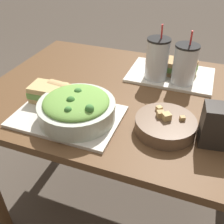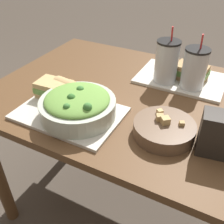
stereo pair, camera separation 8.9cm
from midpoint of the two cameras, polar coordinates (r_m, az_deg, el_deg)
The scene contains 11 objects.
ground_plane at distance 1.59m, azimuth 5.21°, elevation -19.19°, with size 12.00×12.00×0.00m, color #4C4238.
dining_table at distance 1.14m, azimuth 6.86°, elevation -0.77°, with size 1.17×0.84×0.73m.
tray_near at distance 0.96m, azimuth -6.59°, elevation -0.36°, with size 0.37×0.26×0.01m.
tray_far at distance 1.22m, azimuth 16.82°, elevation 6.91°, with size 0.37×0.26×0.01m.
salad_bowl at distance 0.91m, azimuth -4.70°, elevation 1.47°, with size 0.27×0.27×0.10m.
soup_bowl at distance 0.87m, azimuth 14.17°, elevation -3.64°, with size 0.20×0.20×0.07m.
sandwich_near at distance 1.03m, azimuth -10.02°, elevation 4.86°, with size 0.14×0.10×0.06m.
baguette_near at distance 1.02m, azimuth -6.46°, elevation 4.87°, with size 0.15×0.08×0.07m.
sandwich_far at distance 1.21m, azimuth 18.89°, elevation 8.11°, with size 0.15×0.11×0.06m.
drink_cup_dark at distance 1.14m, azimuth 14.03°, elevation 10.30°, with size 0.10×0.10×0.24m.
drink_cup_red at distance 1.13m, azimuth 19.67°, elevation 8.61°, with size 0.10×0.10×0.23m.
Camera 2 is at (0.34, -0.85, 1.29)m, focal length 42.00 mm.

